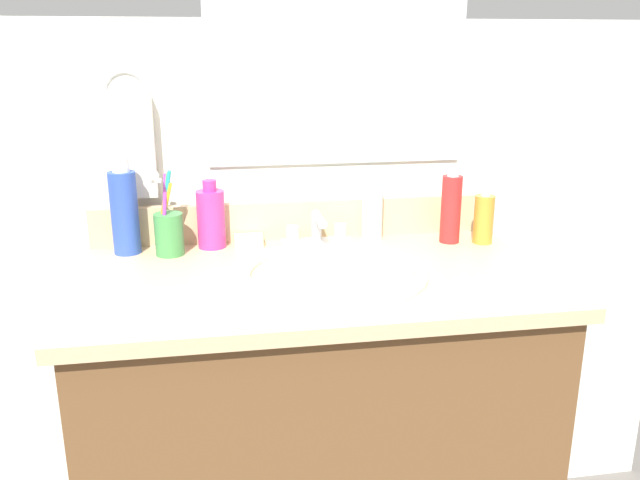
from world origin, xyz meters
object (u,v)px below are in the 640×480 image
soap_bar (249,240)px  cup_green (168,229)px  bottle_soap_pink (211,218)px  faucet (317,234)px  bottle_spray_red (451,208)px  hand_towel (130,148)px  bottle_shampoo_blue (124,210)px  bottle_oil_amber (484,218)px  bottle_gel_clear (372,211)px

soap_bar → cup_green: bearing=-168.3°
bottle_soap_pink → faucet: bearing=-8.4°
bottle_spray_red → soap_bar: 0.47m
hand_towel → bottle_shampoo_blue: size_ratio=1.04×
bottle_oil_amber → cup_green: size_ratio=0.68×
bottle_gel_clear → cup_green: size_ratio=0.79×
bottle_soap_pink → bottle_shampoo_blue: bottle_shampoo_blue is taller
bottle_shampoo_blue → bottle_oil_amber: bearing=-4.2°
hand_towel → soap_bar: 0.33m
bottle_shampoo_blue → cup_green: (0.09, -0.03, -0.04)m
faucet → cup_green: 0.33m
bottle_shampoo_blue → cup_green: 0.10m
bottle_spray_red → soap_bar: (-0.46, 0.05, -0.07)m
bottle_oil_amber → soap_bar: bearing=172.8°
bottle_gel_clear → cup_green: 0.47m
bottle_gel_clear → bottle_spray_red: (0.17, -0.06, 0.02)m
hand_towel → cup_green: (0.08, -0.10, -0.16)m
bottle_soap_pink → cup_green: size_ratio=0.82×
faucet → cup_green: bearing=-179.2°
bottle_gel_clear → bottle_shampoo_blue: size_ratio=0.71×
bottle_spray_red → soap_bar: bottle_spray_red is taller
bottle_oil_amber → bottle_soap_pink: bottle_soap_pink is taller
hand_towel → bottle_gel_clear: (0.54, -0.05, -0.15)m
bottle_shampoo_blue → soap_bar: bottle_shampoo_blue is taller
faucet → bottle_oil_amber: size_ratio=1.24×
bottle_soap_pink → soap_bar: bottle_soap_pink is taller
hand_towel → cup_green: size_ratio=1.17×
faucet → bottle_gel_clear: bottle_gel_clear is taller
bottle_oil_amber → soap_bar: size_ratio=2.02×
faucet → bottle_soap_pink: bottle_soap_pink is taller
bottle_spray_red → soap_bar: bearing=174.0°
bottle_spray_red → bottle_soap_pink: size_ratio=1.15×
hand_towel → cup_green: hand_towel is taller
faucet → soap_bar: faucet is taller
faucet → soap_bar: bearing=168.4°
faucet → bottle_soap_pink: (-0.23, 0.03, 0.04)m
bottle_oil_amber → bottle_soap_pink: size_ratio=0.84×
bottle_oil_amber → cup_green: cup_green is taller
faucet → bottle_soap_pink: 0.24m
faucet → bottle_oil_amber: bearing=-5.4°
faucet → soap_bar: 0.16m
bottle_oil_amber → soap_bar: 0.54m
bottle_gel_clear → bottle_oil_amber: 0.26m
bottle_spray_red → bottle_soap_pink: bearing=174.5°
hand_towel → bottle_spray_red: (0.71, -0.11, -0.14)m
bottle_soap_pink → soap_bar: size_ratio=2.41×
bottle_soap_pink → bottle_shampoo_blue: size_ratio=0.73×
bottle_gel_clear → cup_green: bearing=-174.3°
bottle_soap_pink → cup_green: (-0.09, -0.04, -0.01)m
hand_towel → bottle_oil_amber: 0.81m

